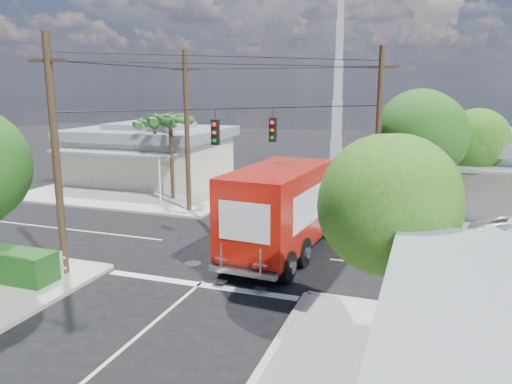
% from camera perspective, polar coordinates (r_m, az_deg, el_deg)
% --- Properties ---
extents(ground, '(120.00, 120.00, 0.00)m').
position_cam_1_polar(ground, '(22.38, -1.71, -6.53)').
color(ground, black).
rests_on(ground, ground).
extents(sidewalk_ne, '(14.12, 14.12, 0.14)m').
position_cam_1_polar(sidewalk_ne, '(31.63, 24.70, -1.96)').
color(sidewalk_ne, '#ADA79C').
rests_on(sidewalk_ne, ground).
extents(sidewalk_nw, '(14.12, 14.12, 0.14)m').
position_cam_1_polar(sidewalk_nw, '(36.52, -11.56, 0.67)').
color(sidewalk_nw, '#ADA79C').
rests_on(sidewalk_nw, ground).
extents(road_markings, '(32.00, 32.00, 0.01)m').
position_cam_1_polar(road_markings, '(21.09, -3.16, -7.72)').
color(road_markings, beige).
rests_on(road_markings, ground).
extents(building_nw, '(10.80, 10.20, 4.30)m').
position_cam_1_polar(building_nw, '(38.08, -11.94, 4.40)').
color(building_nw, beige).
rests_on(building_nw, sidewalk_nw).
extents(radio_tower, '(0.80, 0.80, 17.00)m').
position_cam_1_polar(radio_tower, '(40.45, 9.30, 9.81)').
color(radio_tower, silver).
rests_on(radio_tower, ground).
extents(tree_ne_front, '(4.21, 4.14, 6.66)m').
position_cam_1_polar(tree_ne_front, '(26.65, 18.44, 6.35)').
color(tree_ne_front, '#422D1C').
rests_on(tree_ne_front, sidewalk_ne).
extents(tree_ne_back, '(3.77, 3.66, 5.82)m').
position_cam_1_polar(tree_ne_back, '(28.97, 23.62, 5.22)').
color(tree_ne_back, '#422D1C').
rests_on(tree_ne_back, sidewalk_ne).
extents(tree_se, '(3.67, 3.54, 5.62)m').
position_cam_1_polar(tree_se, '(12.93, 15.94, -2.28)').
color(tree_se, '#422D1C').
rests_on(tree_se, sidewalk_se).
extents(palm_nw_front, '(3.01, 3.08, 5.59)m').
position_cam_1_polar(palm_nw_front, '(31.28, -9.77, 8.06)').
color(palm_nw_front, '#422D1C').
rests_on(palm_nw_front, sidewalk_nw).
extents(palm_nw_back, '(3.01, 3.08, 5.19)m').
position_cam_1_polar(palm_nw_back, '(33.60, -11.51, 7.63)').
color(palm_nw_back, '#422D1C').
rests_on(palm_nw_back, sidewalk_nw).
extents(utility_poles, '(12.00, 10.68, 9.00)m').
position_cam_1_polar(utility_poles, '(23.42, -4.00, 6.00)').
color(utility_poles, '#473321').
rests_on(utility_poles, ground).
extents(picket_fence, '(5.94, 0.06, 1.00)m').
position_cam_1_polar(picket_fence, '(21.95, -26.93, -6.40)').
color(picket_fence, silver).
rests_on(picket_fence, sidewalk_sw).
extents(vending_boxes, '(1.90, 0.50, 1.10)m').
position_cam_1_polar(vending_boxes, '(26.80, 16.32, -2.35)').
color(vending_boxes, '#AE190E').
rests_on(vending_boxes, sidewalk_ne).
extents(delivery_truck, '(3.52, 9.13, 3.87)m').
position_cam_1_polar(delivery_truck, '(21.32, 3.30, -2.00)').
color(delivery_truck, black).
rests_on(delivery_truck, ground).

